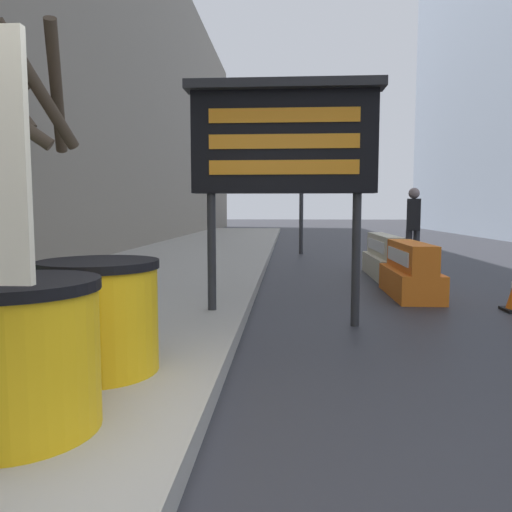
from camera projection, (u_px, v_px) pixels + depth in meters
The scene contains 9 objects.
building_left_facade at pixel (85, 29), 11.70m from camera, with size 0.40×50.40×11.12m.
bare_tree at pixel (13, 154), 6.80m from camera, with size 1.72×1.89×3.67m.
barrel_drum_foreground at pixel (19, 355), 2.64m from camera, with size 0.86×0.86×0.81m.
barrel_drum_middle at pixel (100, 316), 3.61m from camera, with size 0.86×0.86×0.81m.
message_board at pixel (284, 142), 5.61m from camera, with size 2.20×0.36×2.76m.
jersey_barrier_orange_near at pixel (410, 273), 7.69m from camera, with size 0.64×1.74×0.83m.
jersey_barrier_cream at pixel (384, 258), 9.85m from camera, with size 0.52×2.20×0.84m.
traffic_light_near_curb at pixel (302, 151), 14.57m from camera, with size 0.28×0.44×4.18m.
pedestrian_worker at pixel (413, 222), 10.98m from camera, with size 0.38×0.52×1.80m.
Camera 1 is at (0.49, -2.07, 1.35)m, focal length 35.00 mm.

